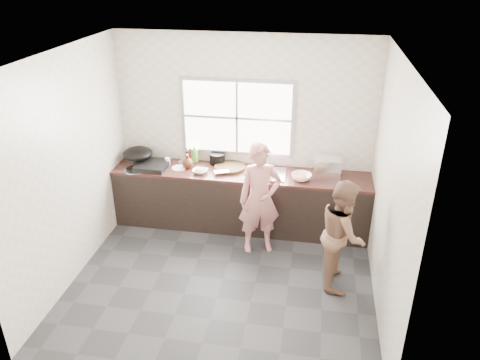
% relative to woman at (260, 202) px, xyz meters
% --- Properties ---
extents(floor, '(3.60, 3.20, 0.01)m').
position_rel_woman_xyz_m(floor, '(-0.34, -0.74, -0.71)').
color(floor, '#2C2C2F').
rests_on(floor, ground).
extents(ceiling, '(3.60, 3.20, 0.01)m').
position_rel_woman_xyz_m(ceiling, '(-0.34, -0.74, 2.00)').
color(ceiling, silver).
rests_on(ceiling, wall_back).
extents(wall_back, '(3.60, 0.01, 2.70)m').
position_rel_woman_xyz_m(wall_back, '(-0.34, 0.87, 0.64)').
color(wall_back, beige).
rests_on(wall_back, ground).
extents(wall_left, '(0.01, 3.20, 2.70)m').
position_rel_woman_xyz_m(wall_left, '(-2.15, -0.74, 0.64)').
color(wall_left, beige).
rests_on(wall_left, ground).
extents(wall_right, '(0.01, 3.20, 2.70)m').
position_rel_woman_xyz_m(wall_right, '(1.46, -0.74, 0.64)').
color(wall_right, beige).
rests_on(wall_right, ground).
extents(wall_front, '(3.60, 0.01, 2.70)m').
position_rel_woman_xyz_m(wall_front, '(-0.34, -2.34, 0.64)').
color(wall_front, silver).
rests_on(wall_front, ground).
extents(cabinet, '(3.60, 0.62, 0.82)m').
position_rel_woman_xyz_m(cabinet, '(-0.34, 0.55, -0.30)').
color(cabinet, black).
rests_on(cabinet, floor).
extents(countertop, '(3.60, 0.64, 0.04)m').
position_rel_woman_xyz_m(countertop, '(-0.34, 0.55, 0.13)').
color(countertop, '#341A15').
rests_on(countertop, cabinet).
extents(sink, '(0.55, 0.45, 0.02)m').
position_rel_woman_xyz_m(sink, '(0.01, 0.55, 0.16)').
color(sink, silver).
rests_on(sink, countertop).
extents(faucet, '(0.02, 0.02, 0.30)m').
position_rel_woman_xyz_m(faucet, '(0.01, 0.75, 0.30)').
color(faucet, silver).
rests_on(faucet, countertop).
extents(window_frame, '(1.60, 0.05, 1.10)m').
position_rel_woman_xyz_m(window_frame, '(-0.44, 0.85, 0.84)').
color(window_frame, '#9EA0A5').
rests_on(window_frame, wall_back).
extents(window_glazing, '(1.50, 0.01, 1.00)m').
position_rel_woman_xyz_m(window_glazing, '(-0.44, 0.83, 0.84)').
color(window_glazing, white).
rests_on(window_glazing, window_frame).
extents(woman, '(0.60, 0.48, 1.41)m').
position_rel_woman_xyz_m(woman, '(0.00, 0.00, 0.00)').
color(woman, '#D98382').
rests_on(woman, floor).
extents(person_side, '(0.54, 0.68, 1.35)m').
position_rel_woman_xyz_m(person_side, '(1.04, -0.54, -0.03)').
color(person_side, brown).
rests_on(person_side, floor).
extents(cutting_board, '(0.57, 0.57, 0.04)m').
position_rel_woman_xyz_m(cutting_board, '(-0.51, 0.64, 0.17)').
color(cutting_board, black).
rests_on(cutting_board, countertop).
extents(cleaver, '(0.22, 0.17, 0.01)m').
position_rel_woman_xyz_m(cleaver, '(-0.59, 0.43, 0.20)').
color(cleaver, '#B8BCBF').
rests_on(cleaver, cutting_board).
extents(bowl_mince, '(0.24, 0.24, 0.05)m').
position_rel_woman_xyz_m(bowl_mince, '(-0.89, 0.43, 0.18)').
color(bowl_mince, silver).
rests_on(bowl_mince, countertop).
extents(bowl_crabs, '(0.26, 0.26, 0.07)m').
position_rel_woman_xyz_m(bowl_crabs, '(0.50, 0.45, 0.19)').
color(bowl_crabs, white).
rests_on(bowl_crabs, countertop).
extents(bowl_held, '(0.23, 0.23, 0.06)m').
position_rel_woman_xyz_m(bowl_held, '(0.14, 0.34, 0.18)').
color(bowl_held, silver).
rests_on(bowl_held, countertop).
extents(black_pot, '(0.25, 0.25, 0.16)m').
position_rel_woman_xyz_m(black_pot, '(-0.72, 0.78, 0.23)').
color(black_pot, black).
rests_on(black_pot, countertop).
extents(plate_food, '(0.22, 0.22, 0.02)m').
position_rel_woman_xyz_m(plate_food, '(-1.23, 0.52, 0.16)').
color(plate_food, white).
rests_on(plate_food, countertop).
extents(bottle_green, '(0.12, 0.12, 0.29)m').
position_rel_woman_xyz_m(bottle_green, '(-1.06, 0.77, 0.30)').
color(bottle_green, '#4A9731').
rests_on(bottle_green, countertop).
extents(bottle_brown_tall, '(0.10, 0.10, 0.18)m').
position_rel_woman_xyz_m(bottle_brown_tall, '(-1.15, 0.78, 0.24)').
color(bottle_brown_tall, '#4C1D13').
rests_on(bottle_brown_tall, countertop).
extents(bottle_brown_short, '(0.18, 0.18, 0.19)m').
position_rel_woman_xyz_m(bottle_brown_short, '(-1.11, 0.57, 0.25)').
color(bottle_brown_short, '#452111').
rests_on(bottle_brown_short, countertop).
extents(glass_jar, '(0.08, 0.08, 0.11)m').
position_rel_woman_xyz_m(glass_jar, '(-1.42, 0.63, 0.21)').
color(glass_jar, white).
rests_on(glass_jar, countertop).
extents(burner, '(0.44, 0.44, 0.06)m').
position_rel_woman_xyz_m(burner, '(-1.61, 0.49, 0.19)').
color(burner, black).
rests_on(burner, countertop).
extents(wok, '(0.56, 0.56, 0.16)m').
position_rel_woman_xyz_m(wok, '(-1.87, 0.62, 0.29)').
color(wok, black).
rests_on(wok, burner).
extents(dish_rack, '(0.39, 0.30, 0.27)m').
position_rel_woman_xyz_m(dish_rack, '(0.83, 0.59, 0.29)').
color(dish_rack, white).
rests_on(dish_rack, countertop).
extents(pot_lid_left, '(0.35, 0.35, 0.01)m').
position_rel_woman_xyz_m(pot_lid_left, '(-1.83, 0.34, 0.16)').
color(pot_lid_left, silver).
rests_on(pot_lid_left, countertop).
extents(pot_lid_right, '(0.28, 0.28, 0.01)m').
position_rel_woman_xyz_m(pot_lid_right, '(-1.18, 0.76, 0.16)').
color(pot_lid_right, silver).
rests_on(pot_lid_right, countertop).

